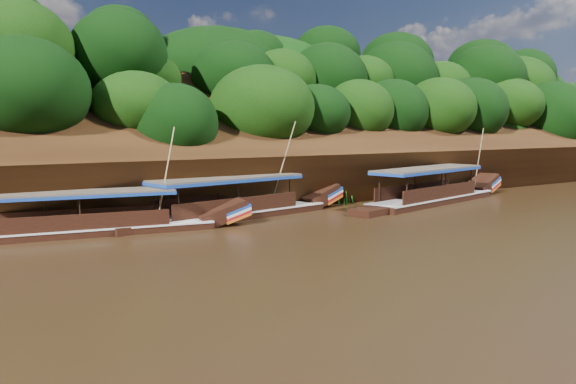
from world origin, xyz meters
The scene contains 6 objects.
ground centered at (0.00, 0.00, 0.00)m, with size 160.00×160.00×0.00m, color black.
riverbank centered at (-0.01, 22.73, 1.89)m, with size 120.00×30.06×19.40m.
boat_0 centered at (13.56, 6.49, 0.61)m, with size 16.65×5.71×6.05m.
boat_1 centered at (-1.89, 8.36, 0.59)m, with size 15.22×4.56×6.48m.
boat_2 centered at (-10.82, 7.39, 0.52)m, with size 14.73×4.32×6.06m.
reeds centered at (-2.01, 9.47, 0.89)m, with size 50.12×2.39×2.26m.
Camera 1 is at (-19.02, -22.32, 5.57)m, focal length 35.00 mm.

